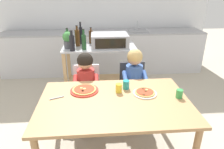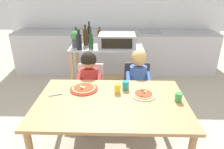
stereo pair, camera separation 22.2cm
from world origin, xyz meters
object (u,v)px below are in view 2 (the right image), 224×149
at_px(pizza_plate_white, 143,94).
at_px(bottle_slim_sauce, 86,37).
at_px(drinking_cup_teal, 126,85).
at_px(child_in_red_shirt, 89,81).
at_px(dining_chair_left, 91,90).
at_px(bottle_brown_beer, 91,41).
at_px(child_in_blue_striped_shirt, 138,80).
at_px(drinking_cup_green, 178,97).
at_px(bottle_squat_spirits, 76,37).
at_px(toaster_oven, 117,40).
at_px(dining_table, 111,109).
at_px(dining_chair_right, 137,89).
at_px(potted_herb_plant, 76,38).
at_px(kitchen_island_cart, 107,64).
at_px(bottle_tall_green_wine, 89,34).
at_px(pizza_plate_red_rimmed, 84,88).
at_px(serving_spoon, 56,95).
at_px(bottle_clear_vinegar, 100,36).
at_px(bottle_dark_olive_oil, 79,41).

bearing_deg(pizza_plate_white, bottle_slim_sauce, 120.92).
bearing_deg(drinking_cup_teal, child_in_red_shirt, 141.03).
distance_m(dining_chair_left, child_in_red_shirt, 0.22).
xyz_separation_m(bottle_brown_beer, child_in_blue_striped_shirt, (0.66, -0.53, -0.37)).
distance_m(child_in_blue_striped_shirt, drinking_cup_green, 0.74).
xyz_separation_m(bottle_squat_spirits, pizza_plate_white, (0.92, -1.33, -0.27)).
xyz_separation_m(toaster_oven, pizza_plate_white, (0.28, -1.22, -0.25)).
height_order(bottle_brown_beer, child_in_red_shirt, bottle_brown_beer).
relative_size(toaster_oven, dining_table, 0.37).
distance_m(toaster_oven, bottle_slim_sauce, 0.49).
distance_m(dining_chair_right, child_in_blue_striped_shirt, 0.23).
height_order(potted_herb_plant, dining_chair_right, potted_herb_plant).
relative_size(kitchen_island_cart, bottle_slim_sauce, 3.52).
height_order(bottle_tall_green_wine, pizza_plate_white, bottle_tall_green_wine).
xyz_separation_m(dining_chair_left, child_in_blue_striped_shirt, (0.63, -0.07, 0.19)).
relative_size(toaster_oven, child_in_red_shirt, 0.54).
height_order(potted_herb_plant, dining_chair_left, potted_herb_plant).
xyz_separation_m(pizza_plate_red_rimmed, serving_spoon, (-0.27, -0.13, -0.01)).
bearing_deg(dining_chair_right, kitchen_island_cart, 127.05).
relative_size(bottle_tall_green_wine, bottle_clear_vinegar, 1.36).
distance_m(pizza_plate_white, drinking_cup_green, 0.34).
bearing_deg(bottle_tall_green_wine, pizza_plate_red_rimmed, -85.98).
bearing_deg(bottle_squat_spirits, bottle_dark_olive_oil, -72.29).
bearing_deg(bottle_clear_vinegar, bottle_slim_sauce, -142.88).
relative_size(toaster_oven, pizza_plate_white, 2.24).
xyz_separation_m(bottle_slim_sauce, drinking_cup_teal, (0.59, -1.14, -0.26)).
bearing_deg(dining_chair_right, child_in_red_shirt, -164.83).
distance_m(pizza_plate_red_rimmed, drinking_cup_teal, 0.45).
relative_size(bottle_tall_green_wine, dining_chair_left, 0.43).
bearing_deg(toaster_oven, serving_spoon, -116.46).
bearing_deg(drinking_cup_green, pizza_plate_red_rimmed, 167.13).
xyz_separation_m(potted_herb_plant, child_in_red_shirt, (0.27, -0.68, -0.38)).
height_order(dining_table, pizza_plate_red_rimmed, pizza_plate_red_rimmed).
bearing_deg(bottle_dark_olive_oil, bottle_brown_beer, 17.56).
bearing_deg(drinking_cup_green, dining_chair_right, 112.76).
xyz_separation_m(bottle_brown_beer, pizza_plate_red_rimmed, (0.03, -0.97, -0.28)).
bearing_deg(potted_herb_plant, bottle_clear_vinegar, 37.28).
relative_size(child_in_blue_striped_shirt, pizza_plate_red_rimmed, 3.44).
bearing_deg(bottle_slim_sauce, child_in_red_shirt, -80.07).
bearing_deg(dining_chair_left, serving_spoon, -112.81).
bearing_deg(bottle_clear_vinegar, dining_chair_right, -53.73).
distance_m(bottle_tall_green_wine, bottle_clear_vinegar, 0.17).
bearing_deg(bottle_clear_vinegar, dining_chair_left, -94.72).
xyz_separation_m(child_in_blue_striped_shirt, pizza_plate_red_rimmed, (-0.63, -0.44, 0.09)).
xyz_separation_m(child_in_red_shirt, pizza_plate_red_rimmed, (-0.00, -0.38, 0.09)).
height_order(pizza_plate_red_rimmed, drinking_cup_green, drinking_cup_green).
bearing_deg(bottle_dark_olive_oil, child_in_blue_striped_shirt, -30.41).
relative_size(bottle_brown_beer, pizza_plate_white, 1.22).
relative_size(toaster_oven, potted_herb_plant, 2.26).
bearing_deg(dining_table, bottle_dark_olive_oil, 113.40).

